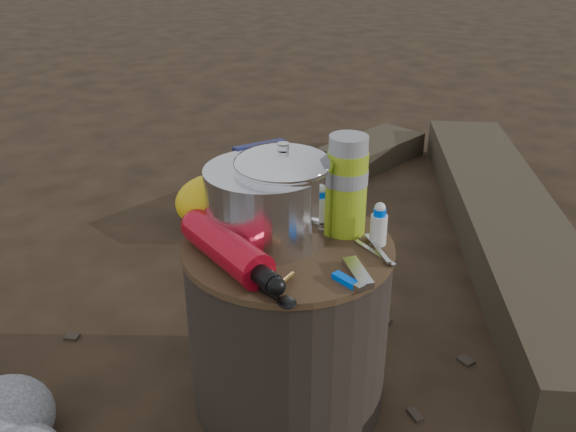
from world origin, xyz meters
name	(u,v)px	position (x,y,z in m)	size (l,w,h in m)	color
ground	(288,394)	(0.00, 0.00, 0.00)	(60.00, 60.00, 0.00)	black
stump	(288,324)	(0.00, 0.00, 0.21)	(0.45, 0.45, 0.41)	black
log_main	(507,225)	(0.99, 0.40, 0.08)	(0.31, 1.85, 0.16)	#312A1D
log_small	(318,173)	(0.61, 1.13, 0.05)	(0.23, 1.26, 0.11)	#312A1D
foil_windscreen	(265,203)	(-0.03, 0.05, 0.49)	(0.26, 0.26, 0.16)	silver
camping_pot	(283,194)	(0.00, 0.03, 0.52)	(0.20, 0.20, 0.20)	silver
fuel_bottle	(227,248)	(-0.15, -0.03, 0.45)	(0.07, 0.31, 0.07)	#A50A1B
thermos	(347,186)	(0.14, 0.01, 0.52)	(0.09, 0.09, 0.22)	#8AA91A
travel_mug	(315,183)	(0.13, 0.14, 0.48)	(0.09, 0.09, 0.13)	black
stuff_sack	(214,201)	(-0.12, 0.15, 0.47)	(0.17, 0.14, 0.12)	gold
food_pouch	(262,177)	(0.01, 0.19, 0.49)	(0.12, 0.03, 0.16)	#151845
lighter	(346,280)	(0.04, -0.18, 0.42)	(0.02, 0.07, 0.01)	#0051F2
multitool	(358,273)	(0.07, -0.17, 0.42)	(0.03, 0.10, 0.01)	#B9B9BE
pot_grabber	(374,252)	(0.15, -0.11, 0.42)	(0.03, 0.12, 0.01)	#B9B9BE
spork	(261,289)	(-0.12, -0.15, 0.42)	(0.03, 0.14, 0.01)	black
squeeze_bottle	(379,226)	(0.18, -0.07, 0.46)	(0.04, 0.04, 0.08)	silver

